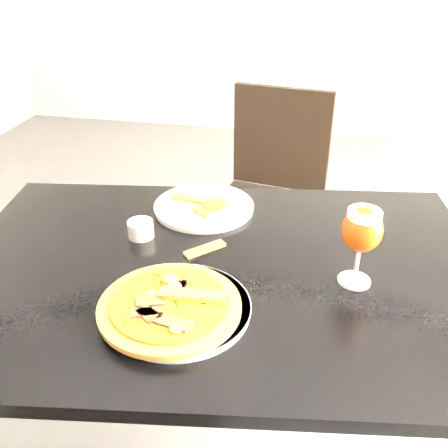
% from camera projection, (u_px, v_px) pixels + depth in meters
% --- Properties ---
extents(dining_table, '(1.30, 0.96, 0.75)m').
position_uv_depth(dining_table, '(220.00, 298.00, 1.16)').
color(dining_table, black).
rests_on(dining_table, ground).
extents(chair_far, '(0.48, 0.48, 0.89)m').
position_uv_depth(chair_far, '(270.00, 195.00, 1.99)').
color(chair_far, black).
rests_on(chair_far, ground).
extents(plate_main, '(0.32, 0.32, 0.01)m').
position_uv_depth(plate_main, '(179.00, 308.00, 0.97)').
color(plate_main, silver).
rests_on(plate_main, dining_table).
extents(pizza, '(0.28, 0.28, 0.03)m').
position_uv_depth(pizza, '(170.00, 305.00, 0.96)').
color(pizza, '#A46727').
rests_on(pizza, plate_main).
extents(plate_second, '(0.36, 0.36, 0.01)m').
position_uv_depth(plate_second, '(204.00, 207.00, 1.34)').
color(plate_second, silver).
rests_on(plate_second, dining_table).
extents(crust_scraps, '(0.18, 0.12, 0.01)m').
position_uv_depth(crust_scraps, '(207.00, 204.00, 1.33)').
color(crust_scraps, '#A46727').
rests_on(crust_scraps, plate_second).
extents(loose_crust, '(0.09, 0.09, 0.01)m').
position_uv_depth(loose_crust, '(205.00, 249.00, 1.17)').
color(loose_crust, '#A46727').
rests_on(loose_crust, dining_table).
extents(sauce_cup, '(0.06, 0.06, 0.04)m').
position_uv_depth(sauce_cup, '(141.00, 228.00, 1.21)').
color(sauce_cup, beige).
rests_on(sauce_cup, dining_table).
extents(beer_glass, '(0.08, 0.08, 0.18)m').
position_uv_depth(beer_glass, '(362.00, 231.00, 1.00)').
color(beer_glass, silver).
rests_on(beer_glass, dining_table).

